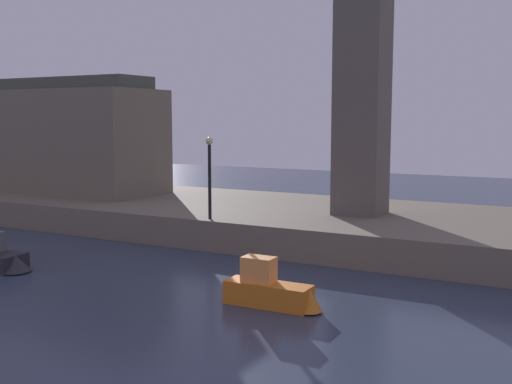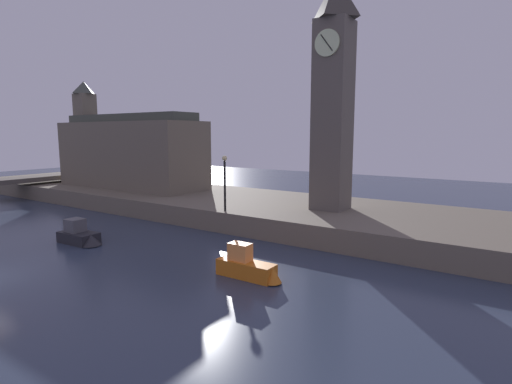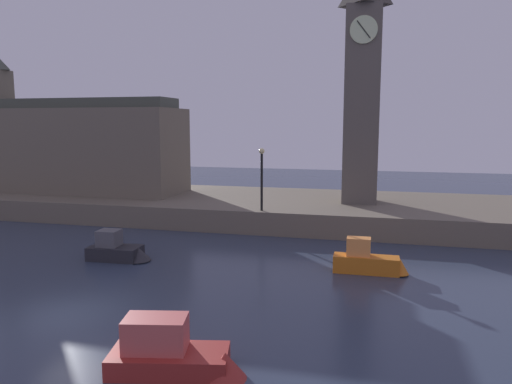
{
  "view_description": "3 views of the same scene",
  "coord_description": "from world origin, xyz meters",
  "px_view_note": "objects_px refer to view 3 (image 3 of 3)",
  "views": [
    {
      "loc": [
        19.84,
        -10.43,
        6.39
      ],
      "look_at": [
        5.16,
        16.61,
        2.7
      ],
      "focal_mm": 43.25,
      "sensor_mm": 36.0,
      "label": 1
    },
    {
      "loc": [
        21.56,
        -7.78,
        7.02
      ],
      "look_at": [
        5.19,
        16.37,
        2.8
      ],
      "focal_mm": 28.34,
      "sensor_mm": 36.0,
      "label": 2
    },
    {
      "loc": [
        10.91,
        -15.19,
        6.99
      ],
      "look_at": [
        2.73,
        16.84,
        2.37
      ],
      "focal_mm": 34.18,
      "sensor_mm": 36.0,
      "label": 3
    }
  ],
  "objects_px": {
    "clock_tower": "(363,81)",
    "boat_patrol_orange": "(370,261)",
    "parliament_hall": "(75,146)",
    "boat_barge_dark": "(119,250)",
    "streetlamp": "(262,172)",
    "boat_dinghy_red": "(179,355)"
  },
  "relations": [
    {
      "from": "streetlamp",
      "to": "boat_patrol_orange",
      "type": "relative_size",
      "value": 1.14
    },
    {
      "from": "clock_tower",
      "to": "streetlamp",
      "type": "distance_m",
      "value": 9.77
    },
    {
      "from": "clock_tower",
      "to": "parliament_hall",
      "type": "bearing_deg",
      "value": 179.73
    },
    {
      "from": "streetlamp",
      "to": "boat_barge_dark",
      "type": "distance_m",
      "value": 10.25
    },
    {
      "from": "parliament_hall",
      "to": "boat_dinghy_red",
      "type": "height_order",
      "value": "parliament_hall"
    },
    {
      "from": "parliament_hall",
      "to": "boat_patrol_orange",
      "type": "height_order",
      "value": "parliament_hall"
    },
    {
      "from": "parliament_hall",
      "to": "boat_dinghy_red",
      "type": "relative_size",
      "value": 4.0
    },
    {
      "from": "clock_tower",
      "to": "boat_patrol_orange",
      "type": "relative_size",
      "value": 4.65
    },
    {
      "from": "boat_barge_dark",
      "to": "boat_patrol_orange",
      "type": "bearing_deg",
      "value": 4.1
    },
    {
      "from": "clock_tower",
      "to": "parliament_hall",
      "type": "distance_m",
      "value": 23.36
    },
    {
      "from": "clock_tower",
      "to": "boat_patrol_orange",
      "type": "xyz_separation_m",
      "value": [
        1.03,
        -11.91,
        -9.34
      ]
    },
    {
      "from": "streetlamp",
      "to": "boat_dinghy_red",
      "type": "relative_size",
      "value": 0.93
    },
    {
      "from": "boat_barge_dark",
      "to": "boat_dinghy_red",
      "type": "height_order",
      "value": "boat_dinghy_red"
    },
    {
      "from": "boat_patrol_orange",
      "to": "streetlamp",
      "type": "bearing_deg",
      "value": 135.3
    },
    {
      "from": "boat_barge_dark",
      "to": "boat_patrol_orange",
      "type": "relative_size",
      "value": 0.96
    },
    {
      "from": "clock_tower",
      "to": "streetlamp",
      "type": "height_order",
      "value": "clock_tower"
    },
    {
      "from": "clock_tower",
      "to": "boat_patrol_orange",
      "type": "height_order",
      "value": "clock_tower"
    },
    {
      "from": "streetlamp",
      "to": "boat_barge_dark",
      "type": "height_order",
      "value": "streetlamp"
    },
    {
      "from": "parliament_hall",
      "to": "boat_barge_dark",
      "type": "distance_m",
      "value": 17.78
    },
    {
      "from": "clock_tower",
      "to": "boat_barge_dark",
      "type": "distance_m",
      "value": 19.69
    },
    {
      "from": "boat_barge_dark",
      "to": "boat_dinghy_red",
      "type": "xyz_separation_m",
      "value": [
        7.61,
        -10.0,
        0.02
      ]
    },
    {
      "from": "streetlamp",
      "to": "boat_barge_dark",
      "type": "relative_size",
      "value": 1.18
    }
  ]
}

